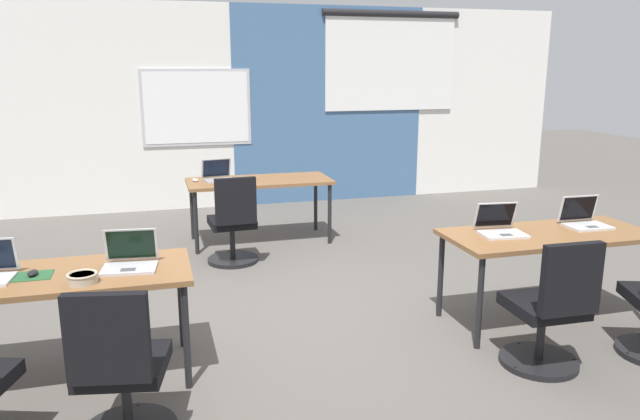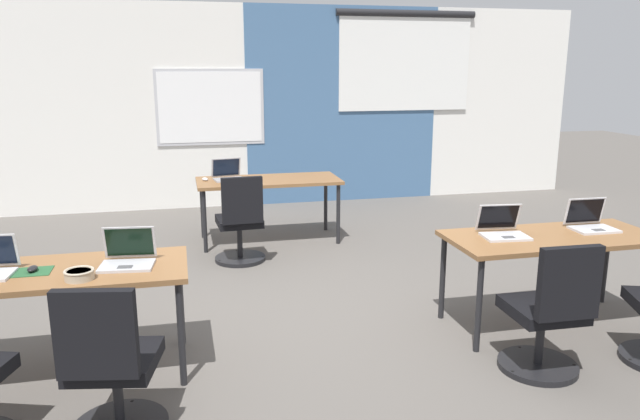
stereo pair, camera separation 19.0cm
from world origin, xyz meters
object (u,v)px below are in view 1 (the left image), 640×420
Objects in this scene: desk_far_center at (259,185)px; chair_far_left at (233,228)px; chair_near_right_inner at (549,316)px; chair_near_left_inner at (121,379)px; laptop_near_right_end at (584,220)px; laptop_near_left_inner at (130,260)px; mouse_near_left_end at (33,273)px; snack_bowl at (82,277)px; laptop_far_left at (219,176)px; desk_near_left at (58,283)px; desk_near_right at (548,240)px; laptop_near_right_inner at (500,227)px; mouse_far_left at (195,180)px.

chair_far_left is (-0.40, -0.73, -0.28)m from desk_far_center.
chair_near_right_inner is 1.00× the size of chair_near_left_inner.
laptop_near_right_end is (0.86, 0.79, 0.39)m from chair_near_right_inner.
laptop_near_right_end is at bearing -135.73° from chair_near_right_inner.
chair_far_left is at bearing 72.56° from laptop_near_left_inner.
desk_far_center is 3.38m from mouse_near_left_end.
snack_bowl is (-2.87, 0.48, 0.38)m from chair_near_right_inner.
laptop_far_left reaches higher than chair_near_left_inner.
laptop_near_left_inner is (-0.88, -2.87, 0.00)m from laptop_far_left.
desk_near_left is 9.01× the size of snack_bowl.
snack_bowl is at bearing -7.79° from chair_near_right_inner.
mouse_near_left_end reaches higher than desk_near_right.
laptop_near_right_end reaches higher than desk_near_left.
laptop_near_right_inner is 2.69m from laptop_near_left_inner.
snack_bowl is at bearing -52.31° from desk_near_left.
laptop_near_left_inner is (-2.61, 0.70, 0.39)m from chair_near_right_inner.
laptop_near_right_inner is at bearing 8.02° from laptop_near_left_inner.
desk_near_right is 9.01× the size of snack_bowl.
desk_near_right is at bearing -5.25° from laptop_near_right_inner.
laptop_near_left_inner is 0.90m from chair_near_left_inner.
laptop_near_right_inner is at bearing -63.25° from desk_far_center.
chair_near_left_inner is (-1.37, -3.60, -0.28)m from desk_far_center.
snack_bowl is at bearing -58.91° from chair_near_left_inner.
desk_near_left and desk_far_center have the same top height.
snack_bowl is at bearing 59.35° from chair_far_left.
snack_bowl reaches higher than desk_far_center.
mouse_far_left is (-2.45, 2.87, 0.08)m from desk_near_right.
laptop_near_right_inner reaches higher than chair_near_right_inner.
laptop_near_right_end reaches higher than mouse_near_left_end.
chair_near_right_inner is at bearing -90.22° from laptop_near_right_inner.
chair_near_left_inner is (-0.05, -0.80, -0.39)m from laptop_near_left_inner.
laptop_near_right_inner is at bearing -53.42° from mouse_far_left.
chair_far_left is 3.03m from chair_near_left_inner.
laptop_near_right_inner is at bearing 168.70° from desk_near_right.
chair_far_left is at bearing 136.14° from desk_near_right.
laptop_far_left is at bearing 128.99° from laptop_near_right_inner.
chair_near_left_inner is 2.73× the size of laptop_near_right_end.
mouse_far_left is 3.48m from laptop_near_right_inner.
desk_near_left is 4.75× the size of laptop_near_right_end.
chair_near_right_inner and chair_near_left_inner have the same top height.
chair_near_right_inner is at bearing -135.93° from laptop_near_right_end.
laptop_far_left reaches higher than desk_near_left.
desk_near_left is 0.29m from snack_bowl.
chair_near_left_inner reaches higher than desk_far_center.
laptop_far_left is 0.40× the size of chair_far_left.
chair_far_left is 2.60m from snack_bowl.
laptop_far_left is at bearing 134.34° from laptop_near_right_end.
mouse_far_left is at bearing 84.39° from laptop_near_left_inner.
laptop_near_right_end is at bearing -154.65° from chair_near_left_inner.
chair_near_right_inner is (3.18, -0.69, -0.36)m from mouse_near_left_end.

